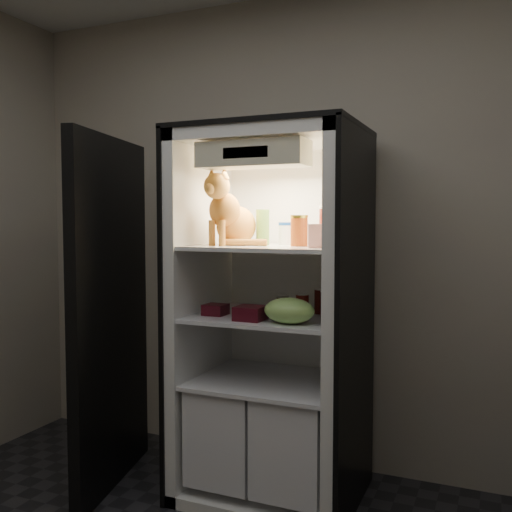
{
  "coord_description": "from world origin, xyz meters",
  "views": [
    {
      "loc": [
        1.06,
        -1.33,
        1.42
      ],
      "look_at": [
        -0.07,
        1.32,
        1.23
      ],
      "focal_mm": 40.0,
      "sensor_mm": 36.0,
      "label": 1
    }
  ],
  "objects": [
    {
      "name": "berry_box_left",
      "position": [
        -0.25,
        1.21,
        0.97
      ],
      "size": [
        0.11,
        0.11,
        0.05
      ],
      "primitive_type": "cube",
      "color": "#500D14",
      "rests_on": "refrigerator"
    },
    {
      "name": "parmesan_shaker",
      "position": [
        -0.06,
        1.37,
        1.38
      ],
      "size": [
        0.07,
        0.07,
        0.18
      ],
      "color": "#238039",
      "rests_on": "refrigerator"
    },
    {
      "name": "tabby_cat",
      "position": [
        -0.19,
        1.27,
        1.44
      ],
      "size": [
        0.32,
        0.38,
        0.39
      ],
      "rotation": [
        0.0,
        0.0,
        -0.19
      ],
      "color": "#AF5C16",
      "rests_on": "refrigerator"
    },
    {
      "name": "soda_can_a",
      "position": [
        0.23,
        1.45,
        1.0
      ],
      "size": [
        0.07,
        0.07,
        0.13
      ],
      "color": "black",
      "rests_on": "refrigerator"
    },
    {
      "name": "refrigerator",
      "position": [
        0.0,
        1.38,
        0.79
      ],
      "size": [
        0.9,
        0.72,
        1.88
      ],
      "color": "white",
      "rests_on": "floor"
    },
    {
      "name": "room_shell",
      "position": [
        0.0,
        0.0,
        1.62
      ],
      "size": [
        3.6,
        3.6,
        3.6
      ],
      "color": "white",
      "rests_on": "floor"
    },
    {
      "name": "salsa_jar",
      "position": [
        0.16,
        1.3,
        1.37
      ],
      "size": [
        0.09,
        0.09,
        0.15
      ],
      "color": "maroon",
      "rests_on": "refrigerator"
    },
    {
      "name": "pepper_jar",
      "position": [
        0.29,
        1.41,
        1.39
      ],
      "size": [
        0.12,
        0.12,
        0.2
      ],
      "color": "#A12E15",
      "rests_on": "refrigerator"
    },
    {
      "name": "condiment_jar",
      "position": [
        0.04,
        1.41,
        0.98
      ],
      "size": [
        0.06,
        0.06,
        0.09
      ],
      "color": "#503916",
      "rests_on": "refrigerator"
    },
    {
      "name": "fridge_door",
      "position": [
        -0.83,
        1.12,
        0.91
      ],
      "size": [
        0.26,
        0.86,
        1.85
      ],
      "rotation": [
        0.0,
        0.0,
        0.23
      ],
      "color": "black",
      "rests_on": "floor"
    },
    {
      "name": "berry_box_right",
      "position": [
        -0.03,
        1.14,
        0.97
      ],
      "size": [
        0.13,
        0.13,
        0.07
      ],
      "primitive_type": "cube",
      "color": "#500D14",
      "rests_on": "refrigerator"
    },
    {
      "name": "cream_carton",
      "position": [
        0.29,
        1.17,
        1.34
      ],
      "size": [
        0.06,
        0.06,
        0.11
      ],
      "primitive_type": "cube",
      "color": "white",
      "rests_on": "refrigerator"
    },
    {
      "name": "mayo_tub",
      "position": [
        0.03,
        1.48,
        1.35
      ],
      "size": [
        0.08,
        0.08,
        0.12
      ],
      "color": "white",
      "rests_on": "refrigerator"
    },
    {
      "name": "soda_can_c",
      "position": [
        0.18,
        1.29,
        1.0
      ],
      "size": [
        0.06,
        0.06,
        0.12
      ],
      "color": "black",
      "rests_on": "refrigerator"
    },
    {
      "name": "grape_bag",
      "position": [
        0.18,
        1.13,
        1.0
      ],
      "size": [
        0.24,
        0.17,
        0.12
      ],
      "primitive_type": "ellipsoid",
      "color": "#92D563",
      "rests_on": "refrigerator"
    },
    {
      "name": "soda_can_b",
      "position": [
        0.29,
        1.37,
        1.0
      ],
      "size": [
        0.07,
        0.07,
        0.13
      ],
      "color": "black",
      "rests_on": "refrigerator"
    }
  ]
}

